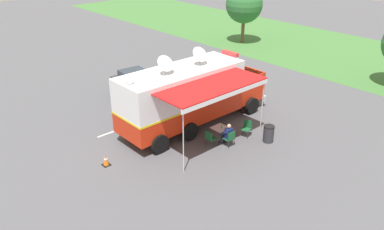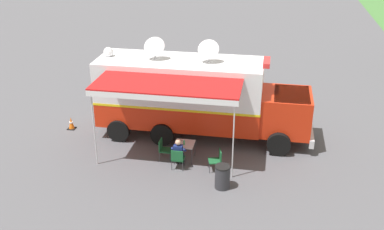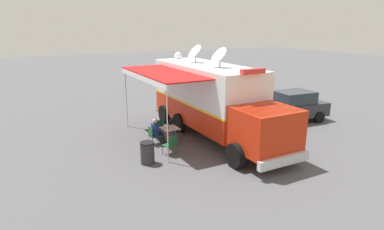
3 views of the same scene
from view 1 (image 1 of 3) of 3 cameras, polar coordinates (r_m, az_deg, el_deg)
name	(u,v)px [view 1 (image 1 of 3)]	position (r m, az deg, el deg)	size (l,w,h in m)	color
ground_plane	(182,128)	(22.07, -1.47, -1.97)	(100.00, 100.00, 0.00)	#515156
grass_verge	(357,57)	(37.33, 22.84, 7.70)	(80.00, 14.00, 0.01)	#427538
lot_stripe	(135,124)	(22.82, -8.31, -1.26)	(0.12, 4.80, 0.01)	silver
command_truck	(192,93)	(21.67, 0.04, 3.18)	(4.88, 9.50, 4.53)	red
folding_table	(220,129)	(20.64, 4.12, -1.99)	(0.80, 0.80, 0.73)	silver
water_bottle	(222,126)	(20.52, 4.33, -1.67)	(0.07, 0.07, 0.22)	#3F9959
folding_chair_at_table	(230,138)	(20.17, 5.51, -3.27)	(0.48, 0.48, 0.87)	#19562D
folding_chair_beside_table	(210,137)	(20.11, 2.65, -3.26)	(0.48, 0.48, 0.87)	#19562D
folding_chair_spare_by_truck	(247,127)	(21.32, 7.96, -1.73)	(0.59, 0.59, 0.87)	#19562D
seated_responder	(227,134)	(20.21, 5.13, -2.73)	(0.66, 0.55, 1.25)	navy
trash_bin	(269,134)	(20.94, 11.04, -2.68)	(0.57, 0.57, 0.91)	#2D2D33
traffic_cone	(106,160)	(19.09, -12.39, -6.40)	(0.36, 0.36, 0.58)	black
car_behind_truck	(137,85)	(26.03, -7.93, 4.33)	(4.34, 2.29, 1.76)	#2D2D33
tree_far_left	(244,5)	(38.70, 7.58, 15.57)	(3.47, 3.47, 5.38)	brown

